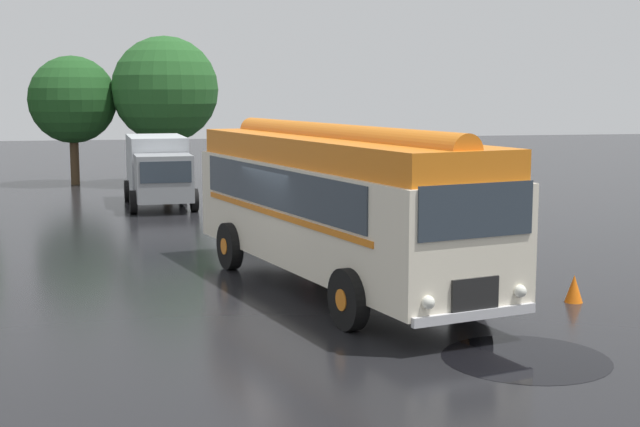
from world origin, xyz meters
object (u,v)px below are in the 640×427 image
object	(u,v)px
car_near_left	(245,181)
box_van	(158,168)
traffic_cone	(574,289)
car_mid_left	(315,178)
vintage_bus	(335,200)

from	to	relation	value
car_near_left	box_van	distance (m)	3.21
traffic_cone	car_near_left	bearing A→B (deg)	104.62
traffic_cone	box_van	bearing A→B (deg)	113.73
car_mid_left	traffic_cone	size ratio (longest dim) A/B	7.98
car_near_left	car_mid_left	size ratio (longest dim) A/B	0.98
car_mid_left	box_van	distance (m)	5.98
car_near_left	box_van	world-z (taller)	box_van
box_van	traffic_cone	size ratio (longest dim) A/B	10.65
vintage_bus	box_van	distance (m)	15.28
car_near_left	car_mid_left	xyz separation A→B (m)	(2.80, 0.69, 0.00)
box_van	vintage_bus	bearing A→B (deg)	-77.91
car_near_left	car_mid_left	bearing A→B (deg)	13.94
car_mid_left	box_van	size ratio (longest dim) A/B	0.75
car_mid_left	traffic_cone	distance (m)	17.64
vintage_bus	car_near_left	world-z (taller)	vintage_bus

